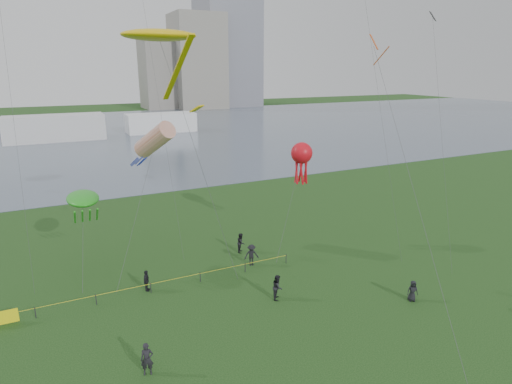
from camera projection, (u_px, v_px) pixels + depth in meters
name	position (u px, v px, depth m)	size (l,w,h in m)	color
ground_plane	(330.00, 367.00, 24.90)	(400.00, 400.00, 0.00)	#143310
lake	(106.00, 134.00, 111.39)	(400.00, 120.00, 0.08)	#515E6F
building_mid	(198.00, 62.00, 178.85)	(20.00, 20.00, 38.00)	gray
building_low	(162.00, 74.00, 179.61)	(16.00, 18.00, 28.00)	slate
pavilion_left	(55.00, 128.00, 101.24)	(22.00, 8.00, 6.00)	silver
pavilion_right	(161.00, 123.00, 114.80)	(18.00, 7.00, 5.00)	white
fence	(64.00, 305.00, 30.40)	(24.07, 0.07, 1.05)	black
spectator_a	(278.00, 287.00, 32.01)	(0.94, 0.73, 1.93)	black
spectator_b	(251.00, 255.00, 37.45)	(1.26, 0.72, 1.95)	black
spectator_c	(146.00, 281.00, 33.18)	(1.00, 0.42, 1.71)	black
spectator_d	(413.00, 291.00, 31.76)	(0.79, 0.51, 1.61)	black
spectator_f	(147.00, 359.00, 24.07)	(0.71, 0.47, 1.96)	black
spectator_g	(241.00, 243.00, 40.18)	(0.91, 0.71, 1.87)	black
kite_stingray	(160.00, 36.00, 30.35)	(7.36, 10.18, 19.41)	#3F3F42
kite_windsock	(154.00, 140.00, 38.74)	(7.13, 9.91, 12.33)	#3F3F42
kite_creature	(83.00, 199.00, 34.63)	(2.50, 5.76, 7.02)	#3F3F42
kite_octopus	(302.00, 154.00, 39.73)	(5.13, 3.90, 10.14)	#3F3F42
kite_delta	(380.00, 61.00, 31.17)	(5.02, 15.54, 19.16)	#3F3F42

